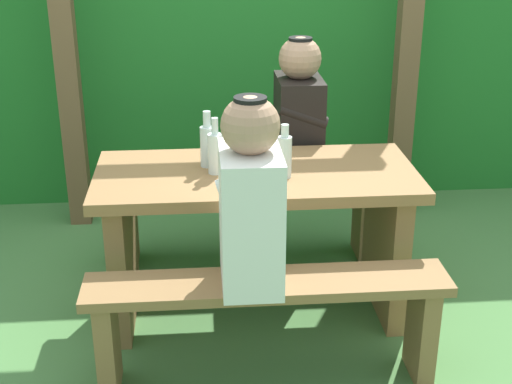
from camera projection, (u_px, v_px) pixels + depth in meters
ground_plane at (256, 310)px, 3.41m from camera, size 12.00×12.00×0.00m
hedge_backdrop at (232, 37)px, 4.80m from camera, size 6.40×1.04×1.87m
pergola_post_left at (65, 50)px, 3.95m from camera, size 0.12×0.12×2.06m
pergola_post_right at (408, 44)px, 4.10m from camera, size 0.12×0.12×2.06m
picnic_table at (256, 217)px, 3.23m from camera, size 1.40×0.64×0.70m
bench_near at (267, 310)px, 2.79m from camera, size 1.40×0.24×0.46m
bench_far at (248, 201)px, 3.78m from camera, size 1.40×0.24×0.46m
person_white_shirt at (251, 200)px, 2.61m from camera, size 0.25×0.35×0.72m
person_black_coat at (299, 115)px, 3.62m from camera, size 0.25×0.35×0.72m
drinking_glass at (266, 155)px, 3.19m from camera, size 0.07×0.07×0.10m
bottle_left at (285, 155)px, 3.04m from camera, size 0.06×0.06×0.23m
bottle_right at (215, 152)px, 3.09m from camera, size 0.07×0.07×0.25m
bottle_center at (208, 144)px, 3.16m from camera, size 0.06×0.06×0.25m
cell_phone at (233, 159)px, 3.27m from camera, size 0.11×0.15×0.01m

